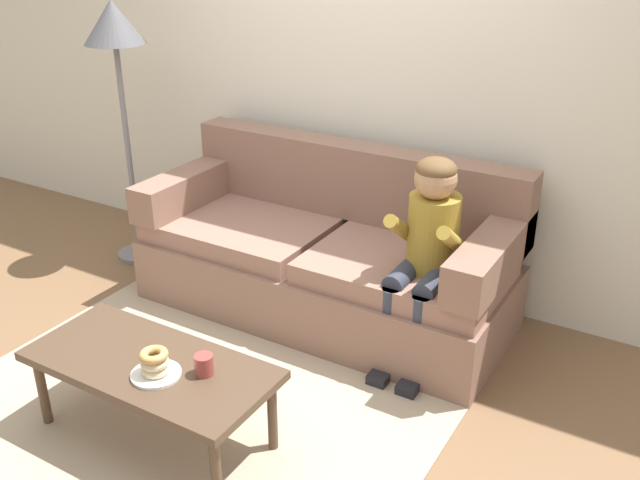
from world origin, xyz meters
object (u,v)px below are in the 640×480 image
(couch, at_px, (328,257))
(floor_lamp, at_px, (116,46))
(mug, at_px, (204,365))
(person_child, at_px, (427,244))
(toy_controller, at_px, (182,347))
(coffee_table, at_px, (151,369))
(donut, at_px, (155,369))

(couch, distance_m, floor_lamp, 1.83)
(couch, height_order, mug, couch)
(couch, bearing_deg, floor_lamp, -178.14)
(person_child, relative_size, toy_controller, 4.87)
(person_child, bearing_deg, coffee_table, -122.98)
(person_child, xyz_separation_m, mug, (-0.51, -1.13, -0.22))
(donut, bearing_deg, floor_lamp, 136.69)
(toy_controller, height_order, floor_lamp, floor_lamp)
(mug, height_order, floor_lamp, floor_lamp)
(couch, bearing_deg, mug, -82.44)
(mug, xyz_separation_m, floor_lamp, (-1.66, 1.29, 0.98))
(donut, height_order, floor_lamp, floor_lamp)
(couch, distance_m, coffee_table, 1.39)
(donut, height_order, mug, mug)
(coffee_table, distance_m, floor_lamp, 2.21)
(coffee_table, relative_size, toy_controller, 4.95)
(coffee_table, bearing_deg, couch, 86.52)
(couch, bearing_deg, donut, -89.53)
(coffee_table, height_order, person_child, person_child)
(person_child, height_order, toy_controller, person_child)
(person_child, relative_size, donut, 9.18)
(donut, bearing_deg, toy_controller, 125.50)
(coffee_table, distance_m, donut, 0.14)
(floor_lamp, bearing_deg, donut, -43.31)
(coffee_table, xyz_separation_m, mug, (0.26, 0.05, 0.09))
(donut, bearing_deg, couch, 90.47)
(person_child, relative_size, mug, 12.24)
(donut, distance_m, floor_lamp, 2.27)
(toy_controller, bearing_deg, floor_lamp, 142.84)
(donut, xyz_separation_m, mug, (0.17, 0.11, 0.01))
(couch, distance_m, donut, 1.46)
(person_child, bearing_deg, toy_controller, -151.96)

